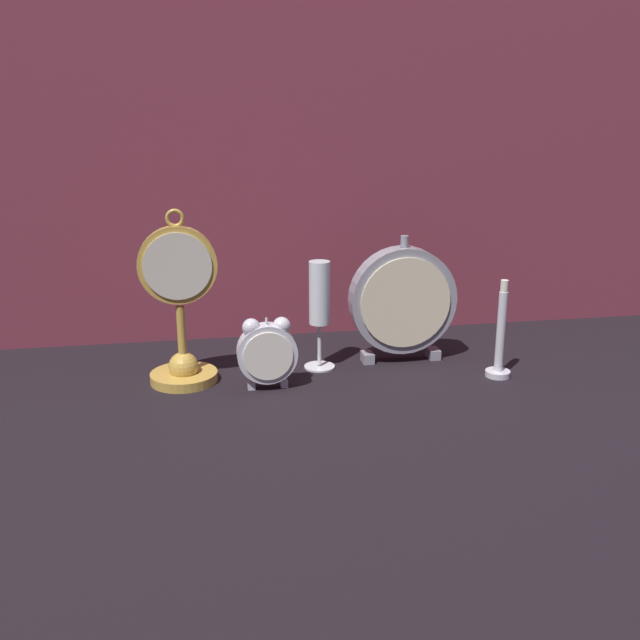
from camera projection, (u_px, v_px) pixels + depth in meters
ground_plane at (329, 393)px, 1.15m from camera, size 4.00×4.00×0.00m
fabric_backdrop_drape at (297, 133)px, 1.35m from camera, size 1.56×0.01×0.79m
pocket_watch_on_stand at (181, 320)px, 1.17m from camera, size 0.13×0.11×0.29m
alarm_clock_twin_bell at (267, 350)px, 1.16m from camera, size 0.10×0.03×0.12m
mantel_clock_silver at (403, 301)px, 1.27m from camera, size 0.19×0.04×0.23m
champagne_flute at (319, 302)px, 1.23m from camera, size 0.05×0.05×0.19m
brass_candlestick at (500, 344)px, 1.21m from camera, size 0.04×0.04×0.17m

